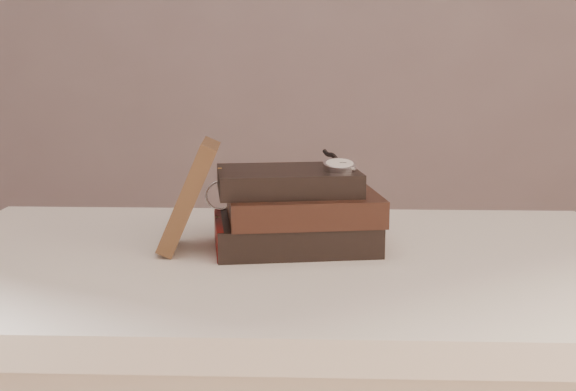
{
  "coord_description": "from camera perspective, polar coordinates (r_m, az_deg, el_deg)",
  "views": [
    {
      "loc": [
        0.05,
        -0.62,
        1.02
      ],
      "look_at": [
        0.01,
        0.39,
        0.82
      ],
      "focal_mm": 46.07,
      "sensor_mm": 36.0,
      "label": 1
    }
  ],
  "objects": [
    {
      "name": "table",
      "position": [
        1.04,
        -0.72,
        -9.48
      ],
      "size": [
        1.0,
        0.6,
        0.75
      ],
      "color": "white",
      "rests_on": "ground"
    },
    {
      "name": "book_stack",
      "position": [
        1.04,
        0.63,
        -1.25
      ],
      "size": [
        0.25,
        0.19,
        0.11
      ],
      "color": "black",
      "rests_on": "table"
    },
    {
      "name": "journal",
      "position": [
        1.03,
        -7.64,
        -0.01
      ],
      "size": [
        0.09,
        0.1,
        0.15
      ],
      "primitive_type": "cube",
      "rotation": [
        0.0,
        0.42,
        0.08
      ],
      "color": "#3E2717",
      "rests_on": "table"
    },
    {
      "name": "eyeglasses",
      "position": [
        1.1,
        -4.02,
        0.05
      ],
      "size": [
        0.11,
        0.12,
        0.04
      ],
      "color": "silver",
      "rests_on": "book_stack"
    },
    {
      "name": "pocket_watch",
      "position": [
        1.03,
        3.92,
        2.43
      ],
      "size": [
        0.05,
        0.15,
        0.02
      ],
      "color": "silver",
      "rests_on": "book_stack"
    }
  ]
}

